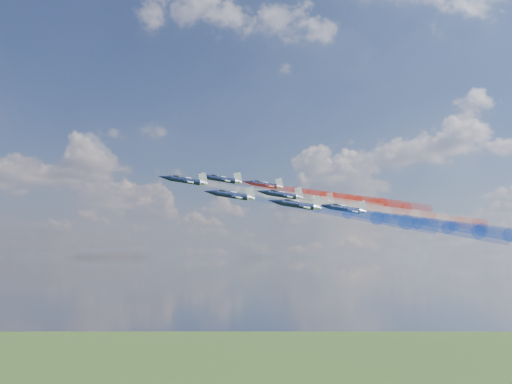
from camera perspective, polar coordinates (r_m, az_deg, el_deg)
jet_lead at (r=141.72m, az=-6.30°, el=1.02°), size 14.12×13.59×6.36m
trail_lead at (r=145.57m, az=3.60°, el=-0.52°), size 37.37×23.74×9.86m
jet_inner_left at (r=133.38m, az=-2.18°, el=-0.29°), size 14.12×13.59×6.36m
trail_inner_left at (r=139.19m, az=8.11°, el=-1.87°), size 37.37×23.74×9.86m
jet_inner_right at (r=153.22m, az=-3.08°, el=1.14°), size 14.12×13.59×6.36m
trail_inner_right at (r=158.27m, az=5.98°, el=-0.29°), size 37.37×23.74×9.86m
jet_outer_left at (r=126.34m, az=3.68°, el=-1.14°), size 14.12×13.59×6.36m
trail_outer_left at (r=134.72m, az=14.12°, el=-2.71°), size 37.37×23.74×9.86m
jet_center_third at (r=144.05m, az=2.30°, el=-0.25°), size 14.12×13.59×6.36m
trail_center_third at (r=151.54m, az=11.61°, el=-1.69°), size 37.37×23.74×9.86m
jet_outer_right at (r=164.51m, az=0.75°, el=0.65°), size 14.12×13.59×6.36m
trail_outer_right at (r=171.06m, az=9.04°, el=-0.66°), size 37.37×23.74×9.86m
jet_rear_left at (r=138.35m, az=7.87°, el=-1.49°), size 14.12×13.59×6.36m
trail_rear_left at (r=148.21m, az=17.15°, el=-2.88°), size 37.37×23.74×9.86m
jet_rear_right at (r=158.05m, az=5.22°, el=-0.66°), size 14.12×13.59×6.36m
trail_rear_right at (r=166.58m, az=13.58°, el=-1.95°), size 37.37×23.74×9.86m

